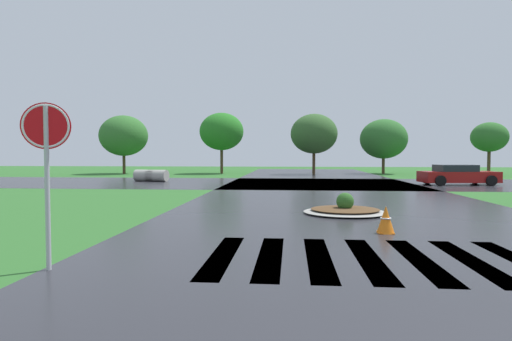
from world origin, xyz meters
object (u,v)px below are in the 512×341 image
Objects in this scene: stop_sign at (46,146)px; car_white_sedan at (458,175)px; median_island at (345,210)px; drainage_pipe_stack at (151,176)px; traffic_cone at (386,220)px.

stop_sign reaches higher than car_white_sedan.
median_island is 15.73m from car_white_sedan.
stop_sign is 24.72m from car_white_sedan.
traffic_cone is at bearing -56.22° from drainage_pipe_stack.
car_white_sedan is 20.16m from drainage_pipe_stack.
drainage_pipe_stack is at bearing 127.80° from median_island.
stop_sign reaches higher than drainage_pipe_stack.
traffic_cone is (12.06, -18.03, -0.09)m from drainage_pipe_stack.
drainage_pipe_stack is (-20.09, 1.65, -0.19)m from car_white_sedan.
traffic_cone is at bearing -80.13° from median_island.
drainage_pipe_stack is at bearing 168.77° from car_white_sedan.
median_island is at bearing 28.73° from stop_sign.
car_white_sedan is at bearing 56.90° from median_island.
car_white_sedan is (14.30, 20.11, -1.45)m from stop_sign.
median_island is 18.77m from drainage_pipe_stack.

